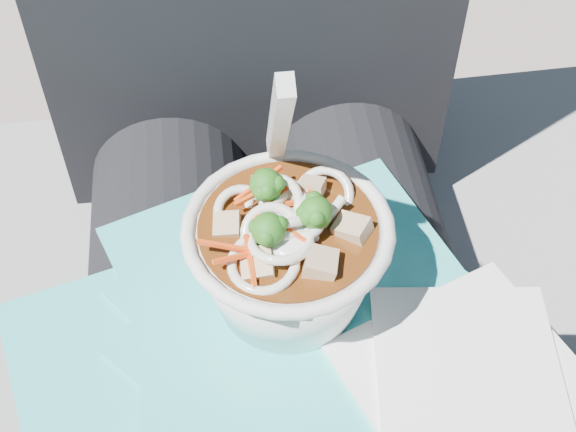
{
  "coord_description": "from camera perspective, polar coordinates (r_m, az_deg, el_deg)",
  "views": [
    {
      "loc": [
        -0.03,
        -0.28,
        1.08
      ],
      "look_at": [
        0.0,
        0.03,
        0.71
      ],
      "focal_mm": 50.0,
      "sensor_mm": 36.0,
      "label": 1
    }
  ],
  "objects": [
    {
      "name": "person_body",
      "position": [
        0.63,
        -1.02,
        -4.1
      ],
      "size": [
        0.34,
        0.94,
        1.02
      ],
      "color": "black",
      "rests_on": "ground"
    },
    {
      "name": "plastic_bag",
      "position": [
        0.55,
        -1.79,
        -7.15
      ],
      "size": [
        0.33,
        0.28,
        0.01
      ],
      "color": "#2EBDC0",
      "rests_on": "lap"
    },
    {
      "name": "udon_bowl",
      "position": [
        0.51,
        -0.04,
        -2.52
      ],
      "size": [
        0.15,
        0.15,
        0.19
      ],
      "color": "white",
      "rests_on": "plastic_bag"
    },
    {
      "name": "lap",
      "position": [
        0.6,
        -0.04,
        -12.33
      ],
      "size": [
        0.3,
        0.48,
        0.14
      ],
      "color": "black",
      "rests_on": "stone_ledge"
    },
    {
      "name": "stone_ledge",
      "position": [
        0.94,
        -1.12,
        -13.07
      ],
      "size": [
        1.02,
        0.53,
        0.48
      ],
      "primitive_type": "cube",
      "rotation": [
        0.0,
        0.0,
        0.03
      ],
      "color": "slate",
      "rests_on": "ground"
    },
    {
      "name": "napkins",
      "position": [
        0.52,
        12.85,
        -11.13
      ],
      "size": [
        0.18,
        0.18,
        0.01
      ],
      "color": "white",
      "rests_on": "plastic_bag"
    }
  ]
}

